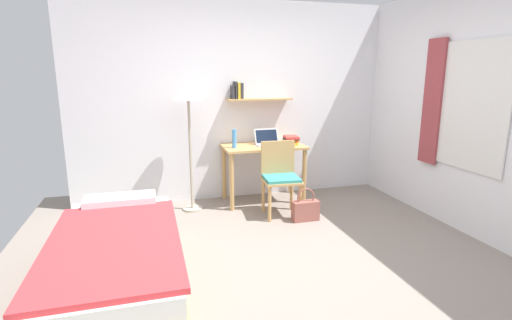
{
  "coord_description": "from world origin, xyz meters",
  "views": [
    {
      "loc": [
        -1.21,
        -3.03,
        1.69
      ],
      "look_at": [
        -0.21,
        0.51,
        0.85
      ],
      "focal_mm": 27.08,
      "sensor_mm": 36.0,
      "label": 1
    }
  ],
  "objects_px": {
    "standing_lamp": "(188,97)",
    "book_stack": "(291,140)",
    "bed": "(117,262)",
    "handbag": "(305,210)",
    "water_bottle": "(234,139)",
    "desk_chair": "(280,175)",
    "desk": "(263,156)",
    "laptop": "(267,141)"
  },
  "relations": [
    {
      "from": "bed",
      "to": "handbag",
      "type": "xyz_separation_m",
      "value": [
        2.0,
        0.97,
        -0.11
      ]
    },
    {
      "from": "laptop",
      "to": "water_bottle",
      "type": "relative_size",
      "value": 1.39
    },
    {
      "from": "standing_lamp",
      "to": "desk_chair",
      "type": "bearing_deg",
      "value": -22.96
    },
    {
      "from": "desk",
      "to": "book_stack",
      "type": "xyz_separation_m",
      "value": [
        0.37,
        -0.02,
        0.2
      ]
    },
    {
      "from": "desk",
      "to": "bed",
      "type": "bearing_deg",
      "value": -134.29
    },
    {
      "from": "desk_chair",
      "to": "desk",
      "type": "bearing_deg",
      "value": 96.1
    },
    {
      "from": "desk",
      "to": "laptop",
      "type": "xyz_separation_m",
      "value": [
        0.07,
        0.05,
        0.19
      ]
    },
    {
      "from": "bed",
      "to": "handbag",
      "type": "height_order",
      "value": "bed"
    },
    {
      "from": "water_bottle",
      "to": "laptop",
      "type": "bearing_deg",
      "value": 13.23
    },
    {
      "from": "bed",
      "to": "standing_lamp",
      "type": "xyz_separation_m",
      "value": [
        0.77,
        1.69,
        1.16
      ]
    },
    {
      "from": "bed",
      "to": "laptop",
      "type": "relative_size",
      "value": 6.04
    },
    {
      "from": "desk",
      "to": "laptop",
      "type": "height_order",
      "value": "laptop"
    },
    {
      "from": "laptop",
      "to": "handbag",
      "type": "height_order",
      "value": "laptop"
    },
    {
      "from": "desk_chair",
      "to": "water_bottle",
      "type": "distance_m",
      "value": 0.75
    },
    {
      "from": "water_bottle",
      "to": "handbag",
      "type": "height_order",
      "value": "water_bottle"
    },
    {
      "from": "bed",
      "to": "handbag",
      "type": "relative_size",
      "value": 5.05
    },
    {
      "from": "desk_chair",
      "to": "handbag",
      "type": "relative_size",
      "value": 2.25
    },
    {
      "from": "water_bottle",
      "to": "standing_lamp",
      "type": "bearing_deg",
      "value": -177.94
    },
    {
      "from": "water_bottle",
      "to": "desk",
      "type": "bearing_deg",
      "value": 9.18
    },
    {
      "from": "desk",
      "to": "standing_lamp",
      "type": "distance_m",
      "value": 1.24
    },
    {
      "from": "handbag",
      "to": "bed",
      "type": "bearing_deg",
      "value": -154.22
    },
    {
      "from": "desk",
      "to": "standing_lamp",
      "type": "relative_size",
      "value": 0.66
    },
    {
      "from": "book_stack",
      "to": "laptop",
      "type": "bearing_deg",
      "value": 167.18
    },
    {
      "from": "desk_chair",
      "to": "handbag",
      "type": "height_order",
      "value": "desk_chair"
    },
    {
      "from": "desk_chair",
      "to": "standing_lamp",
      "type": "xyz_separation_m",
      "value": [
        -1.01,
        0.43,
        0.91
      ]
    },
    {
      "from": "bed",
      "to": "desk_chair",
      "type": "distance_m",
      "value": 2.2
    },
    {
      "from": "desk_chair",
      "to": "handbag",
      "type": "xyz_separation_m",
      "value": [
        0.21,
        -0.29,
        -0.36
      ]
    },
    {
      "from": "desk_chair",
      "to": "water_bottle",
      "type": "height_order",
      "value": "water_bottle"
    },
    {
      "from": "water_bottle",
      "to": "handbag",
      "type": "xyz_separation_m",
      "value": [
        0.67,
        -0.74,
        -0.75
      ]
    },
    {
      "from": "desk_chair",
      "to": "laptop",
      "type": "xyz_separation_m",
      "value": [
        0.01,
        0.56,
        0.32
      ]
    },
    {
      "from": "laptop",
      "to": "book_stack",
      "type": "distance_m",
      "value": 0.32
    },
    {
      "from": "desk_chair",
      "to": "book_stack",
      "type": "height_order",
      "value": "desk_chair"
    },
    {
      "from": "handbag",
      "to": "book_stack",
      "type": "bearing_deg",
      "value": 82.33
    },
    {
      "from": "bed",
      "to": "desk",
      "type": "distance_m",
      "value": 2.51
    },
    {
      "from": "standing_lamp",
      "to": "book_stack",
      "type": "height_order",
      "value": "standing_lamp"
    },
    {
      "from": "standing_lamp",
      "to": "laptop",
      "type": "relative_size",
      "value": 4.88
    },
    {
      "from": "desk_chair",
      "to": "laptop",
      "type": "relative_size",
      "value": 2.7
    },
    {
      "from": "standing_lamp",
      "to": "water_bottle",
      "type": "height_order",
      "value": "standing_lamp"
    },
    {
      "from": "book_stack",
      "to": "standing_lamp",
      "type": "bearing_deg",
      "value": -177.42
    },
    {
      "from": "standing_lamp",
      "to": "handbag",
      "type": "relative_size",
      "value": 4.08
    },
    {
      "from": "desk",
      "to": "book_stack",
      "type": "distance_m",
      "value": 0.42
    },
    {
      "from": "bed",
      "to": "standing_lamp",
      "type": "bearing_deg",
      "value": 65.37
    }
  ]
}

